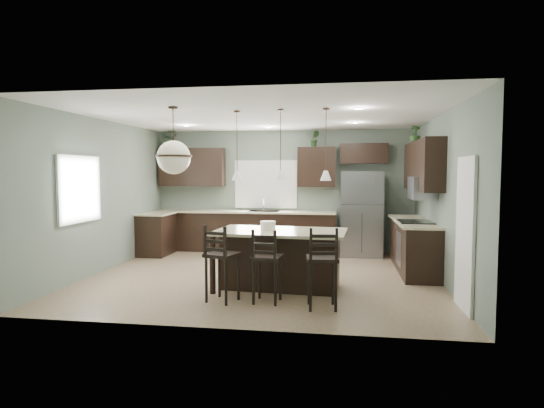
{
  "coord_description": "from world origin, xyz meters",
  "views": [
    {
      "loc": [
        1.34,
        -7.81,
        1.83
      ],
      "look_at": [
        0.1,
        0.4,
        1.25
      ],
      "focal_mm": 30.0,
      "sensor_mm": 36.0,
      "label": 1
    }
  ],
  "objects": [
    {
      "name": "back_upper_left",
      "position": [
        -2.15,
        2.58,
        1.95
      ],
      "size": [
        1.55,
        0.34,
        0.9
      ],
      "primitive_type": "cube",
      "color": "black",
      "rests_on": "room_shell"
    },
    {
      "name": "faucet",
      "position": [
        -0.4,
        2.4,
        1.08
      ],
      "size": [
        0.02,
        0.02,
        0.28
      ],
      "primitive_type": "cylinder",
      "color": "silver",
      "rests_on": "back_countertop"
    },
    {
      "name": "right_lower_cabs",
      "position": [
        2.7,
        0.87,
        0.45
      ],
      "size": [
        0.6,
        2.35,
        0.9
      ],
      "primitive_type": "cube",
      "color": "black",
      "rests_on": "ground"
    },
    {
      "name": "left_return_cabs",
      "position": [
        -2.7,
        1.7,
        0.45
      ],
      "size": [
        0.6,
        0.9,
        0.9
      ],
      "primitive_type": "cube",
      "color": "black",
      "rests_on": "ground"
    },
    {
      "name": "fridge_header",
      "position": [
        1.85,
        2.58,
        2.25
      ],
      "size": [
        1.05,
        0.34,
        0.45
      ],
      "primitive_type": "cube",
      "color": "black",
      "rests_on": "room_shell"
    },
    {
      "name": "plant_back_right",
      "position": [
        0.75,
        2.55,
        2.59
      ],
      "size": [
        0.23,
        0.19,
        0.38
      ],
      "primitive_type": "imported",
      "rotation": [
        0.0,
        0.0,
        0.13
      ],
      "color": "#27481F",
      "rests_on": "back_upper_right"
    },
    {
      "name": "bar_stool_center",
      "position": [
        0.34,
        -1.62,
        0.53
      ],
      "size": [
        0.42,
        0.42,
        1.05
      ],
      "primitive_type": "cube",
      "rotation": [
        0.0,
        0.0,
        -0.09
      ],
      "color": "black",
      "rests_on": "ground"
    },
    {
      "name": "back_upper_right",
      "position": [
        0.8,
        2.58,
        1.95
      ],
      "size": [
        0.85,
        0.34,
        0.9
      ],
      "primitive_type": "cube",
      "color": "black",
      "rests_on": "room_shell"
    },
    {
      "name": "cooktop",
      "position": [
        2.68,
        0.6,
        0.94
      ],
      "size": [
        0.58,
        0.75,
        0.02
      ],
      "primitive_type": "cube",
      "color": "black",
      "rests_on": "right_countertop"
    },
    {
      "name": "serving_dish",
      "position": [
        0.22,
        -0.81,
        0.99
      ],
      "size": [
        0.24,
        0.24,
        0.14
      ],
      "primitive_type": "cylinder",
      "color": "white",
      "rests_on": "kitchen_island"
    },
    {
      "name": "pendant_center",
      "position": [
        0.42,
        -0.83,
        2.25
      ],
      "size": [
        0.17,
        0.17,
        1.1
      ],
      "primitive_type": null,
      "color": "white",
      "rests_on": "room_shell"
    },
    {
      "name": "right_countertop",
      "position": [
        2.68,
        0.87,
        0.92
      ],
      "size": [
        0.66,
        2.35,
        0.04
      ],
      "primitive_type": "cube",
      "color": "beige",
      "rests_on": "right_lower_cabs"
    },
    {
      "name": "kitchen_island",
      "position": [
        0.42,
        -0.83,
        0.46
      ],
      "size": [
        2.1,
        1.28,
        0.92
      ],
      "primitive_type": "cube",
      "rotation": [
        0.0,
        0.0,
        -0.07
      ],
      "color": "black",
      "rests_on": "ground"
    },
    {
      "name": "plant_right_wall",
      "position": [
        2.8,
        1.6,
        2.58
      ],
      "size": [
        0.23,
        0.23,
        0.37
      ],
      "primitive_type": "imported",
      "rotation": [
        0.0,
        0.0,
        0.14
      ],
      "color": "#2A4F22",
      "rests_on": "right_upper_cabs"
    },
    {
      "name": "pantry_door",
      "position": [
        2.98,
        -1.55,
        1.02
      ],
      "size": [
        0.04,
        0.82,
        2.04
      ],
      "primitive_type": "cube",
      "color": "white",
      "rests_on": "ground"
    },
    {
      "name": "refrigerator",
      "position": [
        1.8,
        2.28,
        0.93
      ],
      "size": [
        0.9,
        0.74,
        1.85
      ],
      "primitive_type": "cube",
      "color": "gray",
      "rests_on": "ground"
    },
    {
      "name": "left_return_countertop",
      "position": [
        -2.68,
        1.7,
        0.92
      ],
      "size": [
        0.66,
        0.96,
        0.04
      ],
      "primitive_type": "cube",
      "color": "beige",
      "rests_on": "left_return_cabs"
    },
    {
      "name": "ground",
      "position": [
        0.0,
        0.0,
        0.0
      ],
      "size": [
        6.0,
        6.0,
        0.0
      ],
      "primitive_type": "plane",
      "color": "#9E8466",
      "rests_on": "ground"
    },
    {
      "name": "pendant_right",
      "position": [
        1.12,
        -0.87,
        2.25
      ],
      "size": [
        0.17,
        0.17,
        1.1
      ],
      "primitive_type": null,
      "color": "silver",
      "rests_on": "room_shell"
    },
    {
      "name": "back_countertop",
      "position": [
        -0.85,
        2.43,
        0.92
      ],
      "size": [
        4.2,
        0.66,
        0.04
      ],
      "primitive_type": "cube",
      "color": "beige",
      "rests_on": "back_lower_cabs"
    },
    {
      "name": "room_shell",
      "position": [
        0.0,
        0.0,
        1.7
      ],
      "size": [
        6.0,
        6.0,
        6.0
      ],
      "color": "slate",
      "rests_on": "ground"
    },
    {
      "name": "window_left",
      "position": [
        -2.98,
        -0.8,
        1.55
      ],
      "size": [
        0.02,
        1.1,
        1.0
      ],
      "primitive_type": "cube",
      "color": "white",
      "rests_on": "room_shell"
    },
    {
      "name": "chandelier",
      "position": [
        -1.11,
        -1.35,
        2.3
      ],
      "size": [
        0.54,
        0.54,
        1.0
      ],
      "primitive_type": null,
      "color": "#EFE4C3",
      "rests_on": "room_shell"
    },
    {
      "name": "back_lower_cabs",
      "position": [
        -0.85,
        2.45,
        0.45
      ],
      "size": [
        4.2,
        0.6,
        0.9
      ],
      "primitive_type": "cube",
      "color": "black",
      "rests_on": "ground"
    },
    {
      "name": "plant_back_left",
      "position": [
        -2.7,
        2.55,
        2.61
      ],
      "size": [
        0.48,
        0.45,
        0.42
      ],
      "primitive_type": "imported",
      "rotation": [
        0.0,
        0.0,
        0.42
      ],
      "color": "#295525",
      "rests_on": "back_upper_left"
    },
    {
      "name": "window_back",
      "position": [
        -0.4,
        2.73,
        1.55
      ],
      "size": [
        1.35,
        0.02,
        1.0
      ],
      "primitive_type": "cube",
      "color": "white",
      "rests_on": "room_shell"
    },
    {
      "name": "bar_stool_right",
      "position": [
        1.11,
        -1.78,
        0.56
      ],
      "size": [
        0.46,
        0.46,
        1.11
      ],
      "primitive_type": "cube",
      "rotation": [
        0.0,
        0.0,
        0.13
      ],
      "color": "black",
      "rests_on": "ground"
    },
    {
      "name": "pendant_left",
      "position": [
        -0.28,
        -0.78,
        2.25
      ],
      "size": [
        0.17,
        0.17,
        1.1
      ],
      "primitive_type": null,
      "color": "white",
      "rests_on": "room_shell"
    },
    {
      "name": "wall_oven_front",
      "position": [
        2.4,
        0.6,
        0.45
      ],
      "size": [
        0.01,
        0.72,
        0.6
      ],
      "primitive_type": "cube",
      "color": "gray",
      "rests_on": "right_lower_cabs"
    },
    {
      "name": "sink_inset",
      "position": [
        -0.4,
        2.43,
        0.94
      ],
      "size": [
        0.7,
        0.45,
        0.01
      ],
      "primitive_type": "cube",
      "color": "gray",
      "rests_on": "back_countertop"
    },
    {
      "name": "right_upper_cabs",
      "position": [
        2.83,
        0.87,
        1.95
      ],
      "size": [
        0.34,
        2.35,
        0.9
      ],
      "primitive_type": "cube",
      "color": "black",
      "rests_on": "room_shell"
    },
    {
      "name": "microwave",
      "position": [
        2.78,
        0.6,
        1.55
      ],
      "size": [
        0.4,
        0.75,
        0.4
      ],
      "primitive_type": "cube",
      "color": "gray",
      "rests_on": "right_upper_cabs"
    },
    {
      "name": "bar_stool_left",
      "position": [
        -0.3,
        -1.66,
        0.55
      ],
      "size": [
        0.51,
        0.51,
        1.1
      ],
      "primitive_type": "cube",
      "rotation": [
        0.0,
        0.0,
        -0.32
      ],
      "color": "black",
      "rests_on": "ground"
    }
  ]
}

